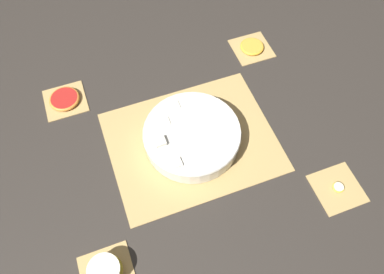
{
  "coord_description": "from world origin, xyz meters",
  "views": [
    {
      "loc": [
        -0.2,
        -0.54,
        0.99
      ],
      "look_at": [
        0.0,
        0.0,
        0.03
      ],
      "focal_mm": 35.0,
      "sensor_mm": 36.0,
      "label": 1
    }
  ],
  "objects_px": {
    "fruit_salad_bowl": "(192,135)",
    "banana_coin_single": "(338,187)",
    "apple_half": "(105,271)",
    "grapefruit_slice": "(65,99)",
    "orange_slice_whole": "(252,47)"
  },
  "relations": [
    {
      "from": "orange_slice_whole",
      "to": "apple_half",
      "type": "bearing_deg",
      "value": -139.28
    },
    {
      "from": "fruit_salad_bowl",
      "to": "banana_coin_single",
      "type": "bearing_deg",
      "value": -40.78
    },
    {
      "from": "fruit_salad_bowl",
      "to": "banana_coin_single",
      "type": "distance_m",
      "value": 0.45
    },
    {
      "from": "fruit_salad_bowl",
      "to": "banana_coin_single",
      "type": "relative_size",
      "value": 8.83
    },
    {
      "from": "grapefruit_slice",
      "to": "banana_coin_single",
      "type": "bearing_deg",
      "value": -40.72
    },
    {
      "from": "apple_half",
      "to": "grapefruit_slice",
      "type": "bearing_deg",
      "value": 90.0
    },
    {
      "from": "apple_half",
      "to": "banana_coin_single",
      "type": "xyz_separation_m",
      "value": [
        0.67,
        -0.0,
        -0.02
      ]
    },
    {
      "from": "banana_coin_single",
      "to": "orange_slice_whole",
      "type": "bearing_deg",
      "value": 90.0
    },
    {
      "from": "fruit_salad_bowl",
      "to": "orange_slice_whole",
      "type": "distance_m",
      "value": 0.44
    },
    {
      "from": "fruit_salad_bowl",
      "to": "grapefruit_slice",
      "type": "relative_size",
      "value": 2.96
    },
    {
      "from": "banana_coin_single",
      "to": "fruit_salad_bowl",
      "type": "bearing_deg",
      "value": 139.22
    },
    {
      "from": "banana_coin_single",
      "to": "grapefruit_slice",
      "type": "relative_size",
      "value": 0.34
    },
    {
      "from": "fruit_salad_bowl",
      "to": "banana_coin_single",
      "type": "xyz_separation_m",
      "value": [
        0.34,
        -0.29,
        -0.03
      ]
    },
    {
      "from": "orange_slice_whole",
      "to": "grapefruit_slice",
      "type": "bearing_deg",
      "value": 180.0
    },
    {
      "from": "grapefruit_slice",
      "to": "orange_slice_whole",
      "type": "bearing_deg",
      "value": 0.0
    }
  ]
}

